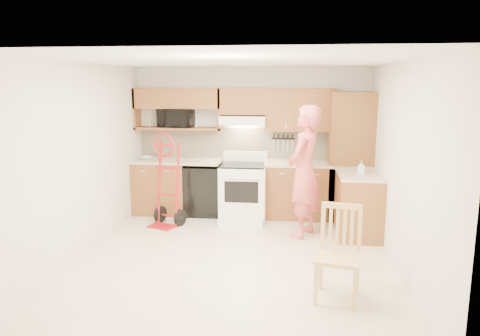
% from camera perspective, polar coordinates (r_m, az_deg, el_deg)
% --- Properties ---
extents(floor, '(4.00, 4.50, 0.02)m').
position_cam_1_polar(floor, '(5.94, -0.56, -11.49)').
color(floor, beige).
rests_on(floor, ground).
extents(ceiling, '(4.00, 4.50, 0.02)m').
position_cam_1_polar(ceiling, '(5.50, -0.61, 13.58)').
color(ceiling, white).
rests_on(ceiling, ground).
extents(wall_back, '(4.00, 0.02, 2.50)m').
position_cam_1_polar(wall_back, '(7.81, 1.46, 3.49)').
color(wall_back, silver).
rests_on(wall_back, ground).
extents(wall_front, '(4.00, 0.02, 2.50)m').
position_cam_1_polar(wall_front, '(3.41, -5.28, -6.17)').
color(wall_front, silver).
rests_on(wall_front, ground).
extents(wall_left, '(0.02, 4.50, 2.50)m').
position_cam_1_polar(wall_left, '(6.16, -19.47, 0.90)').
color(wall_left, silver).
rests_on(wall_left, ground).
extents(wall_right, '(0.02, 4.50, 2.50)m').
position_cam_1_polar(wall_right, '(5.70, 19.90, 0.12)').
color(wall_right, silver).
rests_on(wall_right, ground).
extents(backsplash, '(3.92, 0.03, 0.55)m').
position_cam_1_polar(backsplash, '(7.79, 1.45, 3.10)').
color(backsplash, beige).
rests_on(backsplash, wall_back).
extents(lower_cab_left, '(0.90, 0.60, 0.90)m').
position_cam_1_polar(lower_cab_left, '(7.94, -9.99, -2.42)').
color(lower_cab_left, brown).
rests_on(lower_cab_left, ground).
extents(dishwasher, '(0.60, 0.60, 0.85)m').
position_cam_1_polar(dishwasher, '(7.77, -4.66, -2.77)').
color(dishwasher, black).
rests_on(dishwasher, ground).
extents(lower_cab_right, '(1.14, 0.60, 0.90)m').
position_cam_1_polar(lower_cab_right, '(7.62, 7.47, -2.90)').
color(lower_cab_right, brown).
rests_on(lower_cab_right, ground).
extents(countertop_left, '(1.50, 0.63, 0.04)m').
position_cam_1_polar(countertop_left, '(7.76, -7.98, 0.88)').
color(countertop_left, beige).
rests_on(countertop_left, lower_cab_left).
extents(countertop_right, '(1.14, 0.63, 0.04)m').
position_cam_1_polar(countertop_right, '(7.52, 7.55, 0.58)').
color(countertop_right, beige).
rests_on(countertop_right, lower_cab_right).
extents(cab_return_right, '(0.60, 1.00, 0.90)m').
position_cam_1_polar(cab_return_right, '(6.92, 14.81, -4.59)').
color(cab_return_right, brown).
rests_on(cab_return_right, ground).
extents(countertop_return, '(0.63, 1.00, 0.04)m').
position_cam_1_polar(countertop_return, '(6.81, 15.00, -0.77)').
color(countertop_return, beige).
rests_on(countertop_return, cab_return_right).
extents(pantry_tall, '(0.70, 0.60, 2.10)m').
position_cam_1_polar(pantry_tall, '(7.56, 13.80, 1.41)').
color(pantry_tall, brown).
rests_on(pantry_tall, ground).
extents(upper_cab_left, '(1.50, 0.33, 0.34)m').
position_cam_1_polar(upper_cab_left, '(7.79, -7.94, 8.76)').
color(upper_cab_left, brown).
rests_on(upper_cab_left, wall_back).
extents(upper_shelf_mw, '(1.50, 0.33, 0.04)m').
position_cam_1_polar(upper_shelf_mw, '(7.82, -7.84, 5.03)').
color(upper_shelf_mw, brown).
rests_on(upper_shelf_mw, wall_back).
extents(upper_cab_center, '(0.76, 0.33, 0.44)m').
position_cam_1_polar(upper_cab_center, '(7.59, 0.46, 8.51)').
color(upper_cab_center, brown).
rests_on(upper_cab_center, wall_back).
extents(upper_cab_right, '(1.14, 0.33, 0.70)m').
position_cam_1_polar(upper_cab_right, '(7.55, 7.70, 7.34)').
color(upper_cab_right, brown).
rests_on(upper_cab_right, wall_back).
extents(range_hood, '(0.76, 0.46, 0.14)m').
position_cam_1_polar(range_hood, '(7.54, 0.40, 6.14)').
color(range_hood, white).
rests_on(range_hood, wall_back).
extents(knife_strip, '(0.40, 0.05, 0.29)m').
position_cam_1_polar(knife_strip, '(7.73, 5.50, 3.29)').
color(knife_strip, black).
rests_on(knife_strip, backsplash).
extents(microwave, '(0.60, 0.42, 0.32)m').
position_cam_1_polar(microwave, '(7.81, -8.14, 6.34)').
color(microwave, black).
rests_on(microwave, upper_shelf_mw).
extents(range, '(0.75, 0.98, 1.10)m').
position_cam_1_polar(range, '(7.34, 0.39, -2.53)').
color(range, white).
rests_on(range, ground).
extents(person, '(0.69, 0.83, 1.94)m').
position_cam_1_polar(person, '(6.58, 8.17, -0.49)').
color(person, '#DB5556').
rests_on(person, ground).
extents(hand_truck, '(0.67, 0.64, 1.34)m').
position_cam_1_polar(hand_truck, '(7.13, -9.52, -2.10)').
color(hand_truck, '#AE1719').
rests_on(hand_truck, ground).
extents(dining_chair, '(0.53, 0.57, 0.99)m').
position_cam_1_polar(dining_chair, '(4.82, 12.39, -10.71)').
color(dining_chair, tan).
rests_on(dining_chair, ground).
extents(soap_bottle, '(0.09, 0.09, 0.19)m').
position_cam_1_polar(soap_bottle, '(6.70, 15.16, 0.06)').
color(soap_bottle, white).
rests_on(soap_bottle, countertop_return).
extents(bowl, '(0.28, 0.28, 0.05)m').
position_cam_1_polar(bowl, '(7.91, -11.80, 1.28)').
color(bowl, white).
rests_on(bowl, countertop_left).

